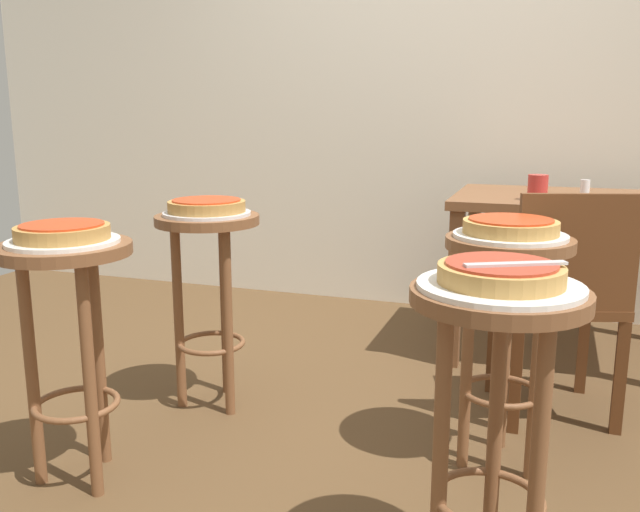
% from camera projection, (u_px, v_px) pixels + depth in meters
% --- Properties ---
extents(ground_plane, '(6.00, 6.00, 0.00)m').
position_uv_depth(ground_plane, '(362.00, 421.00, 2.47)').
color(ground_plane, brown).
extents(back_wall, '(6.00, 0.10, 3.00)m').
position_uv_depth(back_wall, '(447.00, 40.00, 3.69)').
color(back_wall, silver).
rests_on(back_wall, ground_plane).
extents(stool_foreground, '(0.38, 0.38, 0.74)m').
position_uv_depth(stool_foreground, '(495.00, 376.00, 1.48)').
color(stool_foreground, brown).
rests_on(stool_foreground, ground_plane).
extents(serving_plate_foreground, '(0.35, 0.35, 0.01)m').
position_uv_depth(serving_plate_foreground, '(500.00, 286.00, 1.43)').
color(serving_plate_foreground, white).
rests_on(serving_plate_foreground, stool_foreground).
extents(pizza_foreground, '(0.27, 0.27, 0.05)m').
position_uv_depth(pizza_foreground, '(501.00, 273.00, 1.43)').
color(pizza_foreground, tan).
rests_on(pizza_foreground, serving_plate_foreground).
extents(stool_middle, '(0.38, 0.38, 0.74)m').
position_uv_depth(stool_middle, '(69.00, 309.00, 1.98)').
color(stool_middle, brown).
rests_on(stool_middle, ground_plane).
extents(serving_plate_middle, '(0.32, 0.32, 0.01)m').
position_uv_depth(serving_plate_middle, '(63.00, 241.00, 1.93)').
color(serving_plate_middle, white).
rests_on(serving_plate_middle, stool_middle).
extents(pizza_middle, '(0.26, 0.26, 0.05)m').
position_uv_depth(pizza_middle, '(63.00, 232.00, 1.93)').
color(pizza_middle, '#B78442').
rests_on(pizza_middle, serving_plate_middle).
extents(stool_leftside, '(0.38, 0.38, 0.74)m').
position_uv_depth(stool_leftside, '(506.00, 300.00, 2.07)').
color(stool_leftside, brown).
rests_on(stool_leftside, ground_plane).
extents(serving_plate_leftside, '(0.34, 0.34, 0.01)m').
position_uv_depth(serving_plate_leftside, '(510.00, 236.00, 2.03)').
color(serving_plate_leftside, white).
rests_on(serving_plate_leftside, stool_leftside).
extents(pizza_leftside, '(0.28, 0.28, 0.05)m').
position_uv_depth(pizza_leftside, '(511.00, 226.00, 2.02)').
color(pizza_leftside, tan).
rests_on(pizza_leftside, serving_plate_leftside).
extents(stool_rear, '(0.38, 0.38, 0.74)m').
position_uv_depth(stool_rear, '(209.00, 267.00, 2.52)').
color(stool_rear, brown).
rests_on(stool_rear, ground_plane).
extents(serving_plate_rear, '(0.32, 0.32, 0.01)m').
position_uv_depth(serving_plate_rear, '(207.00, 213.00, 2.48)').
color(serving_plate_rear, silver).
rests_on(serving_plate_rear, stool_rear).
extents(pizza_rear, '(0.28, 0.28, 0.05)m').
position_uv_depth(pizza_rear, '(207.00, 206.00, 2.47)').
color(pizza_rear, '#B78442').
rests_on(pizza_rear, serving_plate_rear).
extents(dining_table, '(1.03, 0.77, 0.74)m').
position_uv_depth(dining_table, '(571.00, 220.00, 3.06)').
color(dining_table, brown).
rests_on(dining_table, ground_plane).
extents(cup_near_edge, '(0.08, 0.08, 0.11)m').
position_uv_depth(cup_near_edge, '(538.00, 187.00, 2.87)').
color(cup_near_edge, red).
rests_on(cup_near_edge, dining_table).
extents(condiment_shaker, '(0.04, 0.04, 0.08)m').
position_uv_depth(condiment_shaker, '(585.00, 189.00, 2.94)').
color(condiment_shaker, white).
rests_on(condiment_shaker, dining_table).
extents(wooden_chair, '(0.50, 0.50, 0.85)m').
position_uv_depth(wooden_chair, '(563.00, 297.00, 2.41)').
color(wooden_chair, '#5B3319').
rests_on(wooden_chair, ground_plane).
extents(pizza_server_knife, '(0.21, 0.12, 0.01)m').
position_uv_depth(pizza_server_knife, '(516.00, 264.00, 1.40)').
color(pizza_server_knife, silver).
rests_on(pizza_server_knife, pizza_foreground).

